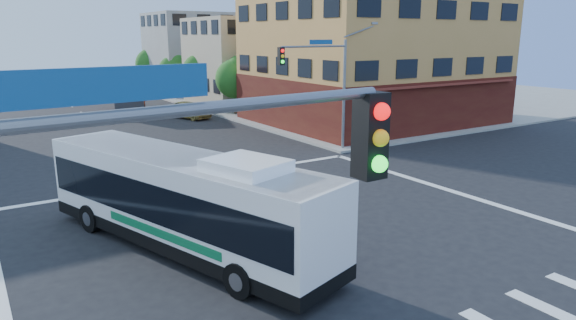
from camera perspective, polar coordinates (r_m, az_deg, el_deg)
ground at (r=19.03m, az=0.84°, el=-8.65°), size 120.00×120.00×0.00m
sidewalk_ne at (r=67.22m, az=9.39°, el=7.37°), size 50.00×50.00×0.15m
corner_building_ne at (r=44.54m, az=9.43°, el=11.76°), size 18.10×15.44×14.00m
building_east_near at (r=55.57m, az=-3.94°, el=10.82°), size 12.06×10.06×9.00m
building_east_far at (r=68.14m, az=-9.75°, el=11.60°), size 12.06×10.06×10.00m
signal_mast_ne at (r=31.59m, az=4.04°, el=9.55°), size 7.91×1.13×8.07m
signal_mast_sw at (r=4.66m, az=-21.38°, el=-16.09°), size 7.91×1.01×8.07m
street_tree_a at (r=47.91m, az=-5.78°, el=9.24°), size 3.60×3.60×5.53m
street_tree_b at (r=55.13m, az=-9.62°, el=9.86°), size 3.80×3.80×5.79m
street_tree_c at (r=62.57m, az=-12.54°, el=9.89°), size 3.40×3.40×5.29m
street_tree_d at (r=70.10m, az=-14.88°, el=10.47°), size 4.00×4.00×6.03m
transit_bus at (r=17.88m, az=-11.66°, el=-4.31°), size 6.28×12.61×3.67m
box_truck at (r=52.17m, az=-17.13°, el=7.20°), size 5.02×9.07×3.92m
parked_car at (r=46.97m, az=-10.97°, el=5.52°), size 3.19×4.93×1.56m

